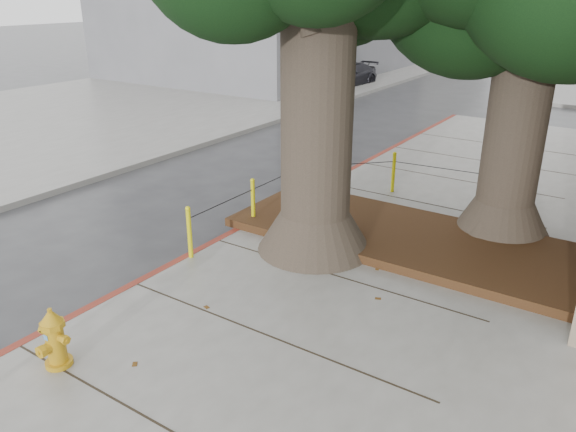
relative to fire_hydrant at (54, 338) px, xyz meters
The scene contains 7 objects.
ground 2.34m from the fire_hydrant, 59.08° to the left, with size 140.00×140.00×0.00m, color #28282B.
sidewalk_opposite 17.54m from the fire_hydrant, 137.01° to the left, with size 14.00×60.00×0.15m, color slate.
curb_red 4.56m from the fire_hydrant, 100.52° to the left, with size 0.14×26.00×0.16m, color maroon.
planter_bed 6.22m from the fire_hydrant, 70.52° to the left, with size 6.40×2.60×0.16m, color black.
bollard_ring 6.34m from the fire_hydrant, 87.24° to the left, with size 3.79×5.39×0.95m.
fire_hydrant is the anchor object (origin of this frame).
car_dark 23.02m from the fire_hydrant, 109.32° to the left, with size 1.57×3.86×1.12m, color black.
Camera 1 is at (4.40, -5.16, 4.47)m, focal length 35.00 mm.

